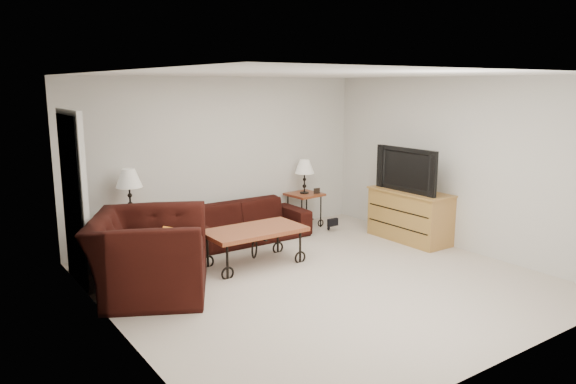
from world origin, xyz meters
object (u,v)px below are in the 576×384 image
object	(u,v)px
sofa	(245,222)
side_table_right	(304,210)
television	(411,169)
side_table_left	(132,236)
lamp_right	(304,177)
armchair	(149,254)
coffee_table	(254,247)
lamp_left	(130,192)
tv_stand	(410,215)
backpack	(329,219)

from	to	relation	value
sofa	side_table_right	size ratio (longest dim) A/B	3.52
side_table_right	television	distance (m)	1.99
sofa	side_table_left	xyz separation A→B (m)	(-1.72, 0.18, 0.02)
lamp_right	armchair	world-z (taller)	lamp_right
lamp_right	coffee_table	world-z (taller)	lamp_right
lamp_left	television	size ratio (longest dim) A/B	0.54
side_table_left	armchair	xyz separation A→B (m)	(-0.27, -1.39, 0.15)
television	coffee_table	bearing A→B (deg)	-98.30
sofa	armchair	distance (m)	2.34
sofa	lamp_right	xyz separation A→B (m)	(1.27, 0.18, 0.57)
tv_stand	lamp_left	bearing A→B (deg)	157.25
lamp_right	lamp_left	bearing A→B (deg)	-180.00
lamp_left	television	xyz separation A→B (m)	(3.81, -1.61, 0.17)
side_table_right	television	xyz separation A→B (m)	(0.82, -1.61, 0.83)
sofa	coffee_table	size ratio (longest dim) A/B	1.52
side_table_right	tv_stand	world-z (taller)	tv_stand
sofa	lamp_right	size ratio (longest dim) A/B	3.52
side_table_right	backpack	world-z (taller)	side_table_right
side_table_left	lamp_left	xyz separation A→B (m)	(0.00, 0.00, 0.63)
lamp_right	coffee_table	size ratio (longest dim) A/B	0.43
sofa	coffee_table	distance (m)	1.16
tv_stand	side_table_left	bearing A→B (deg)	157.25
lamp_left	television	distance (m)	4.14
armchair	backpack	bearing A→B (deg)	-46.78
sofa	armchair	size ratio (longest dim) A/B	1.41
sofa	armchair	world-z (taller)	armchair
television	backpack	world-z (taller)	television
lamp_left	lamp_right	xyz separation A→B (m)	(2.99, 0.00, -0.08)
side_table_right	tv_stand	size ratio (longest dim) A/B	0.44
sofa	side_table_right	bearing A→B (deg)	8.07
tv_stand	armchair	bearing A→B (deg)	177.05
lamp_left	armchair	world-z (taller)	lamp_left
backpack	side_table_left	bearing A→B (deg)	160.74
lamp_left	television	bearing A→B (deg)	-22.86
side_table_right	armchair	distance (m)	3.55
side_table_left	tv_stand	world-z (taller)	tv_stand
side_table_right	lamp_right	bearing A→B (deg)	0.00
coffee_table	lamp_right	bearing A→B (deg)	35.13
sofa	side_table_left	bearing A→B (deg)	174.02
sofa	lamp_right	world-z (taller)	lamp_right
lamp_right	coffee_table	xyz separation A→B (m)	(-1.75, -1.23, -0.61)
side_table_left	sofa	bearing A→B (deg)	-5.98
side_table_left	side_table_right	size ratio (longest dim) A/B	1.09
side_table_left	lamp_left	size ratio (longest dim) A/B	1.00
lamp_left	armchair	size ratio (longest dim) A/B	0.44
backpack	armchair	bearing A→B (deg)	-175.74
lamp_right	backpack	bearing A→B (deg)	-69.85
sofa	backpack	size ratio (longest dim) A/B	5.17
coffee_table	armchair	xyz separation A→B (m)	(-1.51, -0.16, 0.21)
lamp_left	side_table_left	bearing A→B (deg)	0.00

